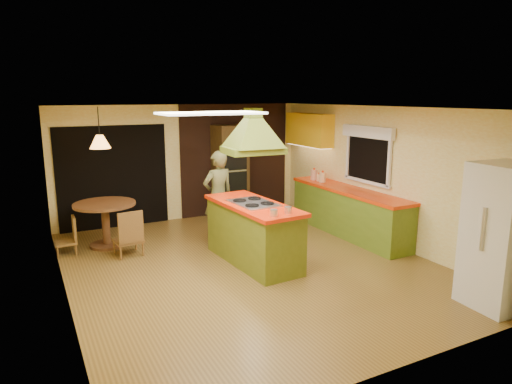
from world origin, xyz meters
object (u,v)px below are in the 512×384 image
refrigerator (503,236)px  canister_large (314,175)px  dining_table (105,216)px  wall_oven (230,171)px  man (218,196)px  kitchen_island (253,233)px

refrigerator → canister_large: bearing=91.4°
dining_table → canister_large: canister_large is taller
wall_oven → dining_table: bearing=-165.7°
man → wall_oven: (0.93, 1.51, 0.18)m
dining_table → canister_large: size_ratio=5.10×
refrigerator → canister_large: refrigerator is taller
man → dining_table: bearing=-25.8°
refrigerator → man: bearing=120.9°
wall_oven → dining_table: 3.06m
kitchen_island → man: man is taller
refrigerator → canister_large: (0.18, 4.48, 0.09)m
canister_large → wall_oven: bearing=138.9°
wall_oven → canister_large: size_ratio=9.64×
kitchen_island → canister_large: 2.86m
man → dining_table: man is taller
man → canister_large: (2.34, 0.28, 0.18)m
refrigerator → wall_oven: wall_oven is taller
refrigerator → dining_table: (-4.11, 4.80, -0.36)m
kitchen_island → wall_oven: 3.04m
refrigerator → canister_large: 4.49m
kitchen_island → wall_oven: bearing=69.2°
kitchen_island → dining_table: size_ratio=1.88×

